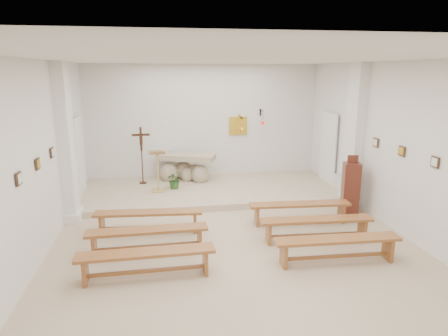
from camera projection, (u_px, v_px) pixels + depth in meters
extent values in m
cube|color=#C8B390|center=(235.00, 246.00, 7.72)|extent=(7.00, 10.00, 0.00)
cube|color=silver|center=(33.00, 165.00, 6.75)|extent=(0.02, 10.00, 3.50)
cube|color=silver|center=(409.00, 152.00, 7.85)|extent=(0.02, 10.00, 3.50)
cube|color=silver|center=(204.00, 123.00, 12.08)|extent=(7.00, 0.02, 3.50)
cube|color=silver|center=(236.00, 59.00, 6.89)|extent=(7.00, 10.00, 0.02)
cube|color=beige|center=(211.00, 190.00, 11.06)|extent=(6.98, 3.00, 0.15)
cube|color=white|center=(66.00, 144.00, 8.69)|extent=(0.26, 0.55, 3.50)
cube|color=white|center=(355.00, 136.00, 9.75)|extent=(0.26, 0.55, 3.50)
cube|color=yellow|center=(238.00, 126.00, 12.25)|extent=(0.55, 0.04, 0.55)
cube|color=black|center=(260.00, 112.00, 12.27)|extent=(0.04, 0.02, 0.20)
cylinder|color=black|center=(262.00, 111.00, 12.11)|extent=(0.02, 0.30, 0.02)
cylinder|color=black|center=(263.00, 117.00, 12.01)|extent=(0.01, 0.01, 0.34)
sphere|color=red|center=(263.00, 123.00, 12.05)|extent=(0.11, 0.11, 0.11)
cube|color=#412A1C|center=(19.00, 179.00, 6.00)|extent=(0.03, 0.20, 0.20)
cube|color=#412A1C|center=(38.00, 164.00, 6.95)|extent=(0.03, 0.20, 0.20)
cube|color=#412A1C|center=(52.00, 152.00, 7.91)|extent=(0.03, 0.20, 0.20)
cube|color=#412A1C|center=(435.00, 162.00, 7.09)|extent=(0.03, 0.20, 0.20)
cube|color=#412A1C|center=(402.00, 151.00, 8.05)|extent=(0.03, 0.20, 0.20)
cube|color=#412A1C|center=(376.00, 143.00, 9.01)|extent=(0.03, 0.20, 0.20)
cube|color=silver|center=(75.00, 199.00, 9.70)|extent=(0.10, 0.85, 0.52)
cube|color=silver|center=(340.00, 186.00, 10.78)|extent=(0.10, 0.85, 0.52)
ellipsoid|color=#BAAE8E|center=(169.00, 173.00, 11.72)|extent=(0.54, 0.46, 0.61)
ellipsoid|color=#BAAE8E|center=(200.00, 175.00, 11.57)|extent=(0.50, 0.43, 0.57)
ellipsoid|color=#BAAE8E|center=(184.00, 170.00, 11.93)|extent=(0.57, 0.49, 0.54)
ellipsoid|color=#BAAE8E|center=(195.00, 173.00, 11.84)|extent=(0.47, 0.40, 0.50)
ellipsoid|color=#BAAE8E|center=(188.00, 175.00, 11.71)|extent=(0.39, 0.34, 0.47)
cube|color=#BAAE8E|center=(186.00, 157.00, 11.64)|extent=(1.78, 1.19, 0.16)
cube|color=tan|center=(159.00, 190.00, 10.71)|extent=(0.37, 0.37, 0.04)
cylinder|color=tan|center=(158.00, 173.00, 10.60)|extent=(0.05, 0.05, 1.01)
cube|color=tan|center=(157.00, 153.00, 10.44)|extent=(0.44, 0.33, 0.16)
cube|color=silver|center=(157.00, 151.00, 10.39)|extent=(0.38, 0.27, 0.13)
cylinder|color=#3A1F12|center=(143.00, 183.00, 11.47)|extent=(0.21, 0.21, 0.03)
cylinder|color=#3A1F12|center=(142.00, 167.00, 11.36)|extent=(0.03, 0.03, 0.98)
cube|color=#3A1F12|center=(141.00, 139.00, 11.17)|extent=(0.06, 0.05, 0.67)
cube|color=#3A1F12|center=(141.00, 135.00, 11.14)|extent=(0.49, 0.08, 0.06)
cube|color=#3A1F12|center=(141.00, 140.00, 11.15)|extent=(0.09, 0.04, 0.28)
imported|color=#2E5923|center=(175.00, 180.00, 10.92)|extent=(0.55, 0.51, 0.49)
cube|color=#5C291A|center=(351.00, 188.00, 9.43)|extent=(0.46, 0.46, 1.21)
cube|color=#5C291A|center=(353.00, 159.00, 9.26)|extent=(0.25, 0.12, 0.20)
cube|color=#965D2B|center=(148.00, 213.00, 8.25)|extent=(2.24, 0.53, 0.05)
cube|color=#965D2B|center=(102.00, 224.00, 8.23)|extent=(0.09, 0.33, 0.42)
cube|color=#965D2B|center=(195.00, 222.00, 8.38)|extent=(0.09, 0.33, 0.42)
cube|color=#965D2B|center=(149.00, 227.00, 8.33)|extent=(1.87, 0.21, 0.05)
cube|color=#965D2B|center=(300.00, 204.00, 8.77)|extent=(2.24, 0.50, 0.05)
cube|color=#965D2B|center=(257.00, 216.00, 8.73)|extent=(0.08, 0.33, 0.42)
cube|color=#965D2B|center=(341.00, 213.00, 8.91)|extent=(0.08, 0.33, 0.42)
cube|color=#965D2B|center=(299.00, 218.00, 8.84)|extent=(1.87, 0.18, 0.05)
cube|color=#965D2B|center=(147.00, 230.00, 7.34)|extent=(2.23, 0.39, 0.05)
cube|color=#965D2B|center=(94.00, 246.00, 7.23)|extent=(0.07, 0.32, 0.42)
cube|color=#965D2B|center=(199.00, 238.00, 7.56)|extent=(0.07, 0.32, 0.42)
cube|color=#965D2B|center=(148.00, 246.00, 7.41)|extent=(1.87, 0.09, 0.05)
cube|color=#965D2B|center=(316.00, 220.00, 7.86)|extent=(2.24, 0.48, 0.05)
cube|color=#965D2B|center=(268.00, 233.00, 7.81)|extent=(0.08, 0.33, 0.42)
cube|color=#965D2B|center=(362.00, 229.00, 8.01)|extent=(0.08, 0.33, 0.42)
cube|color=#965D2B|center=(316.00, 235.00, 7.93)|extent=(1.87, 0.17, 0.05)
cube|color=#965D2B|center=(146.00, 253.00, 6.43)|extent=(2.23, 0.40, 0.05)
cube|color=#965D2B|center=(85.00, 271.00, 6.31)|extent=(0.07, 0.32, 0.42)
cube|color=#965D2B|center=(205.00, 261.00, 6.65)|extent=(0.07, 0.32, 0.42)
cube|color=#965D2B|center=(147.00, 271.00, 6.50)|extent=(1.87, 0.10, 0.05)
cube|color=#965D2B|center=(337.00, 239.00, 6.94)|extent=(2.23, 0.43, 0.05)
cube|color=#965D2B|center=(284.00, 255.00, 6.88)|extent=(0.07, 0.32, 0.42)
cube|color=#965D2B|center=(388.00, 248.00, 7.12)|extent=(0.07, 0.32, 0.42)
cube|color=#965D2B|center=(336.00, 256.00, 7.02)|extent=(1.87, 0.13, 0.05)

